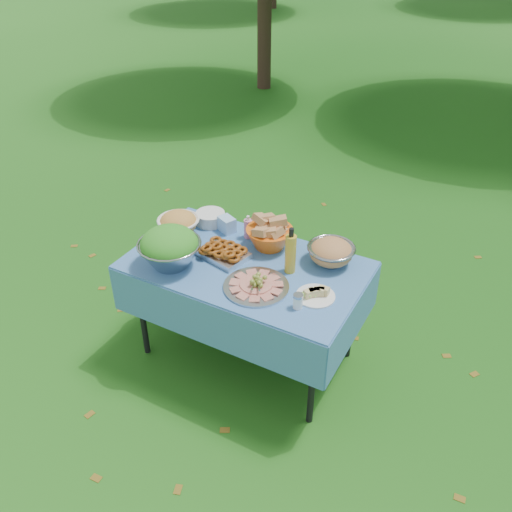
{
  "coord_description": "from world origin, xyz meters",
  "views": [
    {
      "loc": [
        1.38,
        -2.38,
        2.69
      ],
      "look_at": [
        0.07,
        0.0,
        0.85
      ],
      "focal_mm": 38.0,
      "sensor_mm": 36.0,
      "label": 1
    }
  ],
  "objects_px": {
    "plate_stack": "(210,218)",
    "bread_bowl": "(270,233)",
    "picnic_table": "(246,311)",
    "oil_bottle": "(291,250)",
    "salad_bowl": "(169,247)",
    "pasta_bowl_steel": "(331,252)",
    "charcuterie_platter": "(256,281)"
  },
  "relations": [
    {
      "from": "plate_stack",
      "to": "charcuterie_platter",
      "type": "height_order",
      "value": "charcuterie_platter"
    },
    {
      "from": "picnic_table",
      "to": "plate_stack",
      "type": "bearing_deg",
      "value": 145.51
    },
    {
      "from": "picnic_table",
      "to": "salad_bowl",
      "type": "relative_size",
      "value": 3.77
    },
    {
      "from": "picnic_table",
      "to": "pasta_bowl_steel",
      "type": "distance_m",
      "value": 0.7
    },
    {
      "from": "bread_bowl",
      "to": "oil_bottle",
      "type": "distance_m",
      "value": 0.3
    },
    {
      "from": "bread_bowl",
      "to": "pasta_bowl_steel",
      "type": "xyz_separation_m",
      "value": [
        0.42,
        0.02,
        -0.02
      ]
    },
    {
      "from": "bread_bowl",
      "to": "charcuterie_platter",
      "type": "bearing_deg",
      "value": -72.3
    },
    {
      "from": "picnic_table",
      "to": "bread_bowl",
      "type": "bearing_deg",
      "value": 81.87
    },
    {
      "from": "plate_stack",
      "to": "pasta_bowl_steel",
      "type": "bearing_deg",
      "value": -2.83
    },
    {
      "from": "salad_bowl",
      "to": "oil_bottle",
      "type": "height_order",
      "value": "oil_bottle"
    },
    {
      "from": "oil_bottle",
      "to": "picnic_table",
      "type": "bearing_deg",
      "value": -166.71
    },
    {
      "from": "pasta_bowl_steel",
      "to": "picnic_table",
      "type": "bearing_deg",
      "value": -148.87
    },
    {
      "from": "charcuterie_platter",
      "to": "oil_bottle",
      "type": "relative_size",
      "value": 1.28
    },
    {
      "from": "picnic_table",
      "to": "oil_bottle",
      "type": "bearing_deg",
      "value": 13.29
    },
    {
      "from": "bread_bowl",
      "to": "charcuterie_platter",
      "type": "xyz_separation_m",
      "value": [
        0.14,
        -0.43,
        -0.06
      ]
    },
    {
      "from": "picnic_table",
      "to": "pasta_bowl_steel",
      "type": "xyz_separation_m",
      "value": [
        0.45,
        0.27,
        0.46
      ]
    },
    {
      "from": "pasta_bowl_steel",
      "to": "oil_bottle",
      "type": "xyz_separation_m",
      "value": [
        -0.18,
        -0.21,
        0.07
      ]
    },
    {
      "from": "pasta_bowl_steel",
      "to": "plate_stack",
      "type": "bearing_deg",
      "value": 177.17
    },
    {
      "from": "pasta_bowl_steel",
      "to": "charcuterie_platter",
      "type": "relative_size",
      "value": 0.76
    },
    {
      "from": "bread_bowl",
      "to": "oil_bottle",
      "type": "relative_size",
      "value": 1.0
    },
    {
      "from": "salad_bowl",
      "to": "charcuterie_platter",
      "type": "height_order",
      "value": "salad_bowl"
    },
    {
      "from": "plate_stack",
      "to": "charcuterie_platter",
      "type": "xyz_separation_m",
      "value": [
        0.63,
        -0.49,
        0.0
      ]
    },
    {
      "from": "salad_bowl",
      "to": "oil_bottle",
      "type": "relative_size",
      "value": 1.27
    },
    {
      "from": "pasta_bowl_steel",
      "to": "oil_bottle",
      "type": "distance_m",
      "value": 0.28
    },
    {
      "from": "plate_stack",
      "to": "pasta_bowl_steel",
      "type": "relative_size",
      "value": 0.69
    },
    {
      "from": "picnic_table",
      "to": "bread_bowl",
      "type": "height_order",
      "value": "bread_bowl"
    },
    {
      "from": "picnic_table",
      "to": "oil_bottle",
      "type": "height_order",
      "value": "oil_bottle"
    },
    {
      "from": "plate_stack",
      "to": "bread_bowl",
      "type": "height_order",
      "value": "bread_bowl"
    },
    {
      "from": "salad_bowl",
      "to": "charcuterie_platter",
      "type": "bearing_deg",
      "value": 4.94
    },
    {
      "from": "salad_bowl",
      "to": "pasta_bowl_steel",
      "type": "distance_m",
      "value": 0.99
    },
    {
      "from": "plate_stack",
      "to": "charcuterie_platter",
      "type": "distance_m",
      "value": 0.81
    },
    {
      "from": "salad_bowl",
      "to": "bread_bowl",
      "type": "relative_size",
      "value": 1.27
    }
  ]
}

